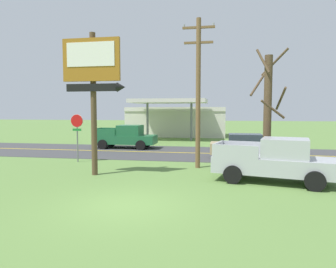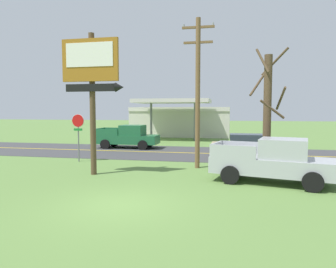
{
  "view_description": "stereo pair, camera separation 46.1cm",
  "coord_description": "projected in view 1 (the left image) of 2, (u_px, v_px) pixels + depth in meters",
  "views": [
    {
      "loc": [
        3.14,
        -9.54,
        3.15
      ],
      "look_at": [
        0.0,
        8.0,
        1.8
      ],
      "focal_mm": 32.59,
      "sensor_mm": 36.0,
      "label": 1
    },
    {
      "loc": [
        3.6,
        -9.45,
        3.15
      ],
      "look_at": [
        0.0,
        8.0,
        1.8
      ],
      "focal_mm": 32.59,
      "sensor_mm": 36.0,
      "label": 2
    }
  ],
  "objects": [
    {
      "name": "stop_sign",
      "position": [
        77.0,
        129.0,
        18.73
      ],
      "size": [
        0.8,
        0.08,
        2.95
      ],
      "color": "slate",
      "rests_on": "ground"
    },
    {
      "name": "bare_tree",
      "position": [
        268.0,
        111.0,
        15.65
      ],
      "size": [
        1.97,
        1.85,
        6.37
      ],
      "color": "brown",
      "rests_on": "ground"
    },
    {
      "name": "road_centre_line",
      "position": [
        180.0,
        153.0,
        22.91
      ],
      "size": [
        126.0,
        0.2,
        0.01
      ],
      "primitive_type": "cube",
      "color": "gold",
      "rests_on": "road_asphalt"
    },
    {
      "name": "road_asphalt",
      "position": [
        180.0,
        153.0,
        22.91
      ],
      "size": [
        140.0,
        8.0,
        0.02
      ],
      "primitive_type": "cube",
      "color": "#3D3D3F",
      "rests_on": "ground"
    },
    {
      "name": "gas_station",
      "position": [
        177.0,
        121.0,
        38.37
      ],
      "size": [
        12.0,
        11.5,
        4.4
      ],
      "color": "beige",
      "rests_on": "ground"
    },
    {
      "name": "pickup_green_on_road",
      "position": [
        126.0,
        137.0,
        25.66
      ],
      "size": [
        5.2,
        2.24,
        1.96
      ],
      "color": "#1E6038",
      "rests_on": "ground"
    },
    {
      "name": "motel_sign",
      "position": [
        93.0,
        77.0,
        14.58
      ],
      "size": [
        3.1,
        0.54,
        6.9
      ],
      "color": "brown",
      "rests_on": "ground"
    },
    {
      "name": "pickup_silver_parked_on_lawn",
      "position": [
        275.0,
        161.0,
        13.42
      ],
      "size": [
        5.5,
        3.07,
        1.96
      ],
      "color": "#A8AAAF",
      "rests_on": "ground"
    },
    {
      "name": "car_tan_near_lane",
      "position": [
        243.0,
        146.0,
        20.1
      ],
      "size": [
        4.2,
        2.0,
        1.64
      ],
      "color": "tan",
      "rests_on": "ground"
    },
    {
      "name": "ground_plane",
      "position": [
        126.0,
        206.0,
        10.16
      ],
      "size": [
        180.0,
        180.0,
        0.0
      ],
      "primitive_type": "plane",
      "color": "#5B7F3D"
    },
    {
      "name": "utility_pole",
      "position": [
        198.0,
        89.0,
        16.63
      ],
      "size": [
        1.75,
        0.26,
        8.13
      ],
      "color": "brown",
      "rests_on": "ground"
    }
  ]
}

